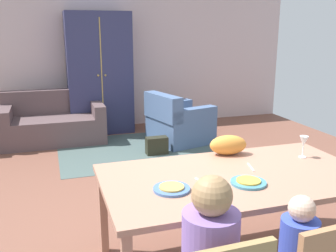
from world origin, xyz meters
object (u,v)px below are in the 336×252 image
(couch, at_px, (54,123))
(armoire, at_px, (99,73))
(wine_glass, at_px, (304,142))
(cat, at_px, (228,145))
(handbag, at_px, (157,146))
(armchair, at_px, (178,123))
(plate_near_man, at_px, (172,189))
(plate_near_child, at_px, (248,183))
(dining_table, at_px, (236,182))

(couch, relative_size, armoire, 0.76)
(wine_glass, distance_m, cat, 0.62)
(cat, bearing_deg, handbag, 99.10)
(wine_glass, bearing_deg, armchair, 90.59)
(plate_near_man, height_order, armchair, armchair)
(cat, height_order, armchair, cat)
(armoire, bearing_deg, plate_near_child, -84.82)
(couch, bearing_deg, plate_near_man, -80.28)
(plate_near_child, bearing_deg, cat, 76.44)
(plate_near_man, relative_size, wine_glass, 1.34)
(armchair, bearing_deg, plate_near_man, -109.83)
(plate_near_child, distance_m, wine_glass, 0.81)
(couch, distance_m, armoire, 1.18)
(dining_table, bearing_deg, wine_glass, 14.14)
(plate_near_man, distance_m, couch, 4.16)
(armoire, xyz_separation_m, handbag, (0.60, -1.55, -0.92))
(plate_near_man, distance_m, wine_glass, 1.30)
(dining_table, xyz_separation_m, plate_near_child, (-0.00, -0.18, 0.07))
(dining_table, relative_size, armoire, 0.94)
(dining_table, height_order, plate_near_man, plate_near_man)
(cat, height_order, handbag, cat)
(handbag, bearing_deg, plate_near_man, -104.04)
(plate_near_man, height_order, handbag, plate_near_man)
(wine_glass, relative_size, cat, 0.58)
(couch, bearing_deg, wine_glass, -62.60)
(cat, bearing_deg, plate_near_man, -131.12)
(plate_near_man, xyz_separation_m, handbag, (0.73, 2.92, -0.64))
(dining_table, height_order, wine_glass, wine_glass)
(dining_table, xyz_separation_m, couch, (-1.24, 3.96, -0.39))
(couch, height_order, handbag, couch)
(couch, bearing_deg, cat, -68.37)
(plate_near_man, distance_m, armoire, 4.48)
(armchair, height_order, handbag, armchair)
(wine_glass, relative_size, armchair, 0.18)
(plate_near_man, bearing_deg, dining_table, 12.40)
(armchair, bearing_deg, handbag, -135.69)
(couch, bearing_deg, armoire, 25.18)
(dining_table, height_order, cat, cat)
(armchair, distance_m, handbag, 0.72)
(dining_table, bearing_deg, cat, 71.26)
(couch, bearing_deg, dining_table, -72.55)
(plate_near_man, bearing_deg, wine_glass, 13.39)
(armchair, relative_size, armoire, 0.50)
(armchair, xyz_separation_m, handbag, (-0.50, -0.49, -0.19))
(dining_table, distance_m, cat, 0.49)
(couch, bearing_deg, plate_near_child, -73.27)
(armchair, bearing_deg, armoire, 135.78)
(plate_near_man, distance_m, armchair, 3.65)
(plate_near_child, bearing_deg, wine_glass, 26.75)
(wine_glass, bearing_deg, armoire, 105.09)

